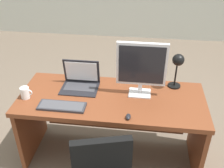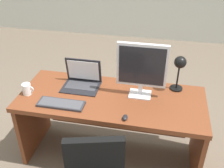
% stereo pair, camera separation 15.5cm
% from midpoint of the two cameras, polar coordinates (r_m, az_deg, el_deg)
% --- Properties ---
extents(ground, '(12.00, 12.00, 0.00)m').
position_cam_midpoint_polar(ground, '(4.07, 5.28, 0.41)').
color(ground, '#6B5B4C').
extents(desk, '(1.70, 0.71, 0.74)m').
position_cam_midpoint_polar(desk, '(2.57, 1.78, -5.96)').
color(desk, brown).
rests_on(desk, ground).
extents(monitor, '(0.44, 0.16, 0.51)m').
position_cam_midpoint_polar(monitor, '(2.32, 8.34, 3.56)').
color(monitor, silver).
rests_on(monitor, desk).
extents(laptop, '(0.35, 0.27, 0.26)m').
position_cam_midpoint_polar(laptop, '(2.57, -4.68, 1.39)').
color(laptop, black).
rests_on(laptop, desk).
extents(keyboard, '(0.41, 0.14, 0.02)m').
position_cam_midpoint_polar(keyboard, '(2.35, -9.06, -4.27)').
color(keyboard, '#2D2D33').
rests_on(keyboard, desk).
extents(mouse, '(0.04, 0.07, 0.03)m').
position_cam_midpoint_polar(mouse, '(2.17, 4.89, -7.23)').
color(mouse, black).
rests_on(mouse, desk).
extents(desk_lamp, '(0.12, 0.14, 0.36)m').
position_cam_midpoint_polar(desk_lamp, '(2.48, 16.10, 3.61)').
color(desk_lamp, black).
rests_on(desk_lamp, desk).
extents(coffee_mug, '(0.11, 0.08, 0.11)m').
position_cam_midpoint_polar(coffee_mug, '(2.53, -16.17, -1.09)').
color(coffee_mug, white).
rests_on(coffee_mug, desk).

